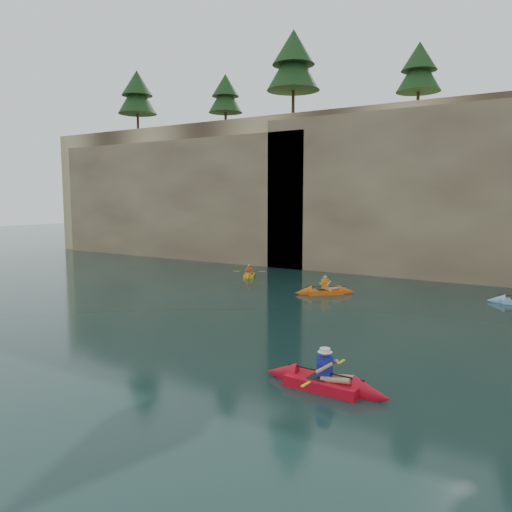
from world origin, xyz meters
The scene contains 10 objects.
ground centered at (0.00, 0.00, 0.00)m, with size 160.00×160.00×0.00m, color black.
cliff centered at (0.00, 30.00, 6.00)m, with size 70.00×16.00×12.00m, color tan.
cliff_slab_west centered at (-20.00, 22.60, 5.28)m, with size 26.00×2.40×10.56m, color tan.
cliff_slab_center centered at (2.00, 22.60, 5.70)m, with size 24.00×2.40×11.40m, color tan.
sea_cave_west centered at (-18.00, 21.95, 2.00)m, with size 4.50×1.00×4.00m, color black.
sea_cave_center centered at (-4.00, 21.95, 1.60)m, with size 3.50×1.00×3.20m, color black.
cliff_pines centered at (0.00, 25.00, 15.91)m, with size 56.00×6.00×7.83m, color black, non-canonical shape.
main_kayaker centered at (3.97, 1.15, 0.19)m, with size 3.89×2.59×1.44m.
kayaker_orange centered at (-1.73, 13.78, 0.16)m, with size 3.13×2.72×1.29m.
kayaker_yellow centered at (-8.55, 16.62, 0.13)m, with size 1.95×2.64×1.08m.
Camera 1 is at (9.49, -11.22, 5.32)m, focal length 35.00 mm.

